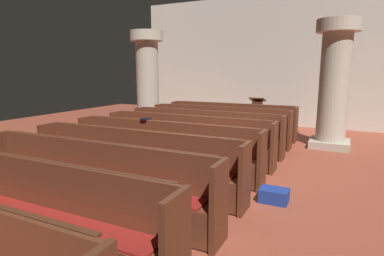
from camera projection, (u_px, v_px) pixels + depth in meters
ground_plane at (204, 171)px, 6.07m from camera, size 19.20×19.20×0.00m
back_wall at (274, 61)px, 11.06m from camera, size 10.00×0.16×4.50m
pew_row_0 at (231, 119)px, 9.32m from camera, size 3.75×0.46×0.96m
pew_row_1 at (219, 124)px, 8.47m from camera, size 3.75×0.46×0.96m
pew_row_2 at (205, 130)px, 7.61m from camera, size 3.75×0.47×0.96m
pew_row_3 at (187, 138)px, 6.76m from camera, size 3.75×0.46×0.96m
pew_row_4 at (164, 147)px, 5.91m from camera, size 3.75×0.46×0.96m
pew_row_5 at (133, 160)px, 5.05m from camera, size 3.75×0.47×0.96m
pew_row_6 at (90, 178)px, 4.20m from camera, size 3.75×0.46×0.96m
pew_row_7 at (25, 205)px, 3.35m from camera, size 3.75×0.46×0.96m
pillar_aisle_side at (334, 82)px, 7.75m from camera, size 1.01×1.01×3.12m
pillar_far_side at (148, 80)px, 9.95m from camera, size 1.01×1.01×3.12m
lectern at (257, 117)px, 10.19m from camera, size 0.48×0.45×1.08m
hymn_book at (146, 119)px, 6.21m from camera, size 0.13×0.21×0.03m
kneeler_box_blue at (274, 195)px, 4.64m from camera, size 0.41×0.29×0.20m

